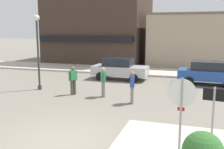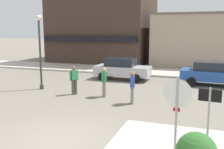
% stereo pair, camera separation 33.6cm
% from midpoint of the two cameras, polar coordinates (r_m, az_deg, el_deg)
% --- Properties ---
extents(ground_plane, '(160.00, 160.00, 0.00)m').
position_cam_midpoint_polar(ground_plane, '(9.12, -10.46, -13.89)').
color(ground_plane, gray).
extents(kerb_far, '(80.00, 4.00, 0.15)m').
position_cam_midpoint_polar(kerb_far, '(22.56, 8.17, 0.65)').
color(kerb_far, beige).
rests_on(kerb_far, ground).
extents(stop_sign, '(0.82, 0.11, 2.30)m').
position_cam_midpoint_polar(stop_sign, '(7.72, 15.12, -6.51)').
color(stop_sign, '#9E9EA3').
rests_on(stop_sign, ground).
extents(one_way_sign, '(0.60, 0.08, 2.10)m').
position_cam_midpoint_polar(one_way_sign, '(7.75, 21.48, -8.24)').
color(one_way_sign, '#9E9EA3').
rests_on(one_way_sign, ground).
extents(lamp_post, '(0.36, 0.36, 4.54)m').
position_cam_midpoint_polar(lamp_post, '(16.33, -14.91, 7.12)').
color(lamp_post, '#333833').
rests_on(lamp_post, ground).
extents(parked_car_nearest, '(4.03, 1.94, 1.56)m').
position_cam_midpoint_polar(parked_car_nearest, '(19.09, 2.72, 1.31)').
color(parked_car_nearest, '#B7B7BC').
rests_on(parked_car_nearest, ground).
extents(parked_car_second, '(4.08, 2.02, 1.56)m').
position_cam_midpoint_polar(parked_car_second, '(18.32, 21.45, 0.27)').
color(parked_car_second, '#234C9E').
rests_on(parked_car_second, ground).
extents(pedestrian_crossing_near, '(0.38, 0.51, 1.61)m').
position_cam_midpoint_polar(pedestrian_crossing_near, '(14.79, -7.60, -1.06)').
color(pedestrian_crossing_near, '#4C473D').
rests_on(pedestrian_crossing_near, ground).
extents(pedestrian_crossing_far, '(0.29, 0.56, 1.61)m').
position_cam_midpoint_polar(pedestrian_crossing_far, '(12.90, 5.20, -2.63)').
color(pedestrian_crossing_far, gray).
rests_on(pedestrian_crossing_far, ground).
extents(pedestrian_kerb_side, '(0.38, 0.51, 1.61)m').
position_cam_midpoint_polar(pedestrian_kerb_side, '(14.16, -1.06, -1.46)').
color(pedestrian_kerb_side, gray).
rests_on(pedestrian_kerb_side, ground).
extents(building_corner_shop, '(10.65, 9.37, 8.48)m').
position_cam_midpoint_polar(building_corner_shop, '(30.21, -1.28, 10.99)').
color(building_corner_shop, '#3D2D26').
rests_on(building_corner_shop, ground).
extents(building_storefront_left_near, '(7.68, 5.10, 5.13)m').
position_cam_midpoint_polar(building_storefront_left_near, '(26.95, 17.49, 7.12)').
color(building_storefront_left_near, tan).
rests_on(building_storefront_left_near, ground).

